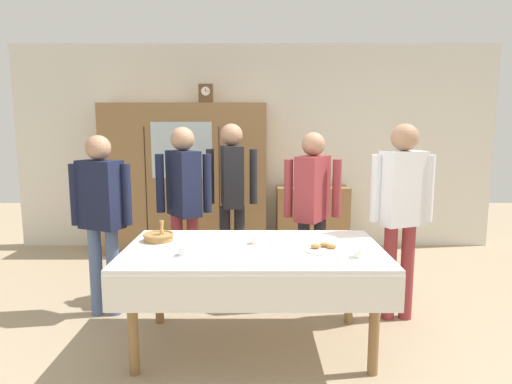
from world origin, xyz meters
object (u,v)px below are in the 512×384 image
at_px(bread_basket, 161,236).
at_px(spoon_far_left, 361,240).
at_px(wall_cabinet, 188,179).
at_px(person_near_right_end, 404,203).
at_px(tea_cup_mid_right, 186,252).
at_px(person_beside_shelf, 234,188).
at_px(bookshelf_low, 314,219).
at_px(dining_table, 256,261).
at_px(person_by_cabinet, 186,196).
at_px(pastry_plate, 326,249).
at_px(spoon_mid_right, 214,244).
at_px(mantel_clock, 208,94).
at_px(person_behind_table_left, 314,201).
at_px(tea_cup_near_right, 361,254).
at_px(person_behind_table_right, 104,208).
at_px(tea_cup_mid_left, 258,241).
at_px(book_stack, 315,184).

distance_m(bread_basket, spoon_far_left, 1.56).
xyz_separation_m(wall_cabinet, person_near_right_end, (2.13, -2.08, 0.05)).
xyz_separation_m(tea_cup_mid_right, person_beside_shelf, (0.25, 1.54, 0.22)).
height_order(bookshelf_low, person_beside_shelf, person_beside_shelf).
bearing_deg(tea_cup_mid_right, dining_table, 20.86).
distance_m(wall_cabinet, person_by_cabinet, 1.62).
distance_m(bread_basket, pastry_plate, 1.27).
bearing_deg(spoon_mid_right, bread_basket, 165.55).
bearing_deg(spoon_far_left, mantel_clock, 121.32).
bearing_deg(person_by_cabinet, tea_cup_mid_right, -81.08).
relative_size(dining_table, tea_cup_mid_right, 14.40).
bearing_deg(mantel_clock, bread_basket, -92.98).
xyz_separation_m(person_behind_table_left, person_by_cabinet, (-1.19, 0.10, 0.03)).
bearing_deg(mantel_clock, person_behind_table_left, -56.11).
relative_size(tea_cup_near_right, spoon_far_left, 1.09).
bearing_deg(pastry_plate, person_beside_shelf, 117.43).
height_order(person_near_right_end, person_behind_table_right, person_near_right_end).
distance_m(tea_cup_mid_left, spoon_far_left, 0.81).
distance_m(bread_basket, person_beside_shelf, 1.27).
relative_size(tea_cup_mid_right, person_behind_table_left, 0.08).
xyz_separation_m(tea_cup_mid_left, person_by_cabinet, (-0.67, 0.87, 0.20)).
relative_size(bread_basket, spoon_far_left, 2.02).
height_order(wall_cabinet, spoon_mid_right, wall_cabinet).
distance_m(tea_cup_mid_right, pastry_plate, 0.99).
distance_m(wall_cabinet, person_behind_table_left, 2.23).
bearing_deg(wall_cabinet, person_behind_table_right, -101.45).
bearing_deg(person_behind_table_right, bread_basket, -33.67).
relative_size(bookshelf_low, person_by_cabinet, 0.58).
bearing_deg(person_behind_table_right, mantel_clock, 70.90).
bearing_deg(person_beside_shelf, person_near_right_end, -30.18).
bearing_deg(pastry_plate, mantel_clock, 112.93).
xyz_separation_m(pastry_plate, person_behind_table_right, (-1.80, 0.64, 0.17)).
xyz_separation_m(bread_basket, person_near_right_end, (1.96, 0.29, 0.22)).
distance_m(tea_cup_near_right, person_behind_table_right, 2.18).
distance_m(wall_cabinet, bookshelf_low, 1.75).
relative_size(tea_cup_near_right, person_beside_shelf, 0.08).
bearing_deg(wall_cabinet, bookshelf_low, 1.74).
distance_m(dining_table, book_stack, 2.76).
bearing_deg(tea_cup_mid_left, spoon_mid_right, -179.83).
distance_m(book_stack, tea_cup_mid_left, 2.64).
distance_m(person_beside_shelf, person_behind_table_right, 1.32).
distance_m(tea_cup_near_right, person_by_cabinet, 1.84).
relative_size(person_by_cabinet, person_beside_shelf, 0.98).
bearing_deg(spoon_far_left, bookshelf_low, 91.30).
bearing_deg(person_behind_table_right, bookshelf_low, 44.63).
bearing_deg(person_near_right_end, pastry_plate, -142.44).
xyz_separation_m(tea_cup_mid_right, spoon_far_left, (1.30, 0.42, -0.02)).
height_order(wall_cabinet, person_by_cabinet, wall_cabinet).
bearing_deg(person_behind_table_right, spoon_far_left, -9.76).
height_order(bookshelf_low, person_near_right_end, person_near_right_end).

